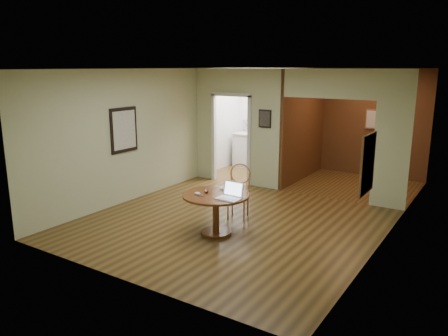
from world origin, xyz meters
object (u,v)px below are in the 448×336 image
Objects in this scene: closed_laptop at (229,190)px; open_laptop at (231,194)px; chair at (239,188)px; dining_table at (216,205)px.

open_laptop is at bearing -65.24° from closed_laptop.
open_laptop is at bearing -82.84° from chair.
closed_laptop is at bearing 128.80° from open_laptop.
dining_table is 0.95m from chair.
open_laptop reaches higher than closed_laptop.
chair is at bearing 97.12° from dining_table.
chair is at bearing 93.82° from closed_laptop.
dining_table is 0.36m from closed_laptop.
open_laptop is (0.44, -0.99, 0.20)m from chair.
dining_table is 2.97× the size of open_laptop.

